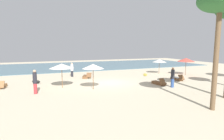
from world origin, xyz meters
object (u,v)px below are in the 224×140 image
umbrella_2 (93,66)px  lounger_3 (86,76)px  person_2 (173,77)px  surfboard (145,75)px  lounger_4 (0,86)px  person_0 (72,70)px  umbrella_1 (159,61)px  lounger_1 (177,79)px  dog (36,82)px  lounger_2 (159,83)px  umbrella_0 (62,66)px  umbrella_3 (186,60)px  person_1 (35,81)px  palm_2 (220,4)px

umbrella_2 → lounger_3: size_ratio=1.25×
person_2 → surfboard: size_ratio=0.86×
umbrella_2 → surfboard: size_ratio=1.03×
lounger_4 → person_0: (7.09, 3.79, 0.71)m
umbrella_1 → person_2: bearing=-117.5°
lounger_1 → dog: size_ratio=2.18×
umbrella_1 → person_2: (-3.88, -7.45, -0.83)m
lounger_2 → dog: 12.42m
dog → surfboard: 13.37m
umbrella_0 → umbrella_1: 13.96m
umbrella_3 → dog: umbrella_3 is taller
person_1 → surfboard: person_1 is taller
umbrella_1 → person_2: umbrella_1 is taller
lounger_2 → person_2: bearing=-73.6°
lounger_1 → lounger_2: bearing=-159.2°
lounger_4 → umbrella_3: bearing=-0.8°
person_1 → umbrella_2: bearing=-2.5°
lounger_1 → lounger_4: bearing=171.0°
lounger_1 → palm_2: size_ratio=0.24×
lounger_2 → person_0: 10.74m
lounger_3 → surfboard: bearing=-4.4°
person_2 → lounger_3: bearing=128.9°
dog → person_2: bearing=-28.4°
person_2 → surfboard: bearing=78.0°
umbrella_3 → person_0: size_ratio=1.28×
lounger_4 → surfboard: lounger_4 is taller
umbrella_0 → umbrella_3: 16.03m
person_0 → person_1: (-4.05, -7.16, 0.13)m
dog → umbrella_1: bearing=3.9°
umbrella_2 → person_2: (7.04, -1.92, -1.09)m
umbrella_1 → person_2: size_ratio=1.06×
umbrella_3 → surfboard: 5.64m
lounger_3 → person_0: size_ratio=1.03×
umbrella_0 → palm_2: size_ratio=0.32×
lounger_2 → surfboard: bearing=71.3°
lounger_3 → dog: 5.69m
umbrella_0 → dog: 4.06m
umbrella_1 → dog: (-15.70, -1.07, -1.60)m
umbrella_0 → umbrella_2: 2.98m
lounger_1 → person_2: bearing=-136.9°
lounger_1 → umbrella_3: bearing=35.3°
umbrella_0 → umbrella_3: (15.94, 1.64, 0.00)m
palm_2 → person_1: bearing=141.9°
umbrella_0 → lounger_3: 5.64m
umbrella_2 → lounger_2: bearing=-4.2°
person_0 → person_2: size_ratio=0.93×
umbrella_1 → palm_2: palm_2 is taller
lounger_3 → person_0: 2.15m
lounger_1 → umbrella_1: bearing=78.0°
umbrella_2 → lounger_3: (0.73, 5.90, -1.87)m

